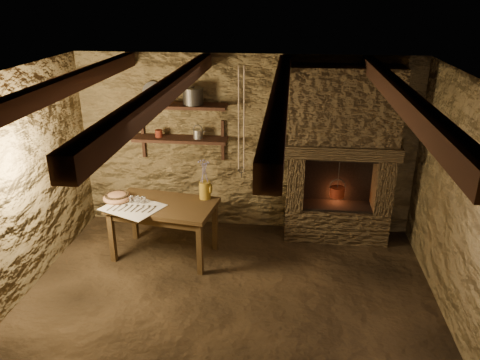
# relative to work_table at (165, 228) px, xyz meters

# --- Properties ---
(floor) EXTENTS (4.50, 4.50, 0.00)m
(floor) POSITION_rel_work_table_xyz_m (0.91, -1.05, -0.39)
(floor) COLOR black
(floor) RESTS_ON ground
(back_wall) EXTENTS (4.50, 0.04, 2.40)m
(back_wall) POSITION_rel_work_table_xyz_m (0.91, 0.95, 0.81)
(back_wall) COLOR #4C3C23
(back_wall) RESTS_ON floor
(left_wall) EXTENTS (0.04, 4.00, 2.40)m
(left_wall) POSITION_rel_work_table_xyz_m (-1.34, -1.05, 0.81)
(left_wall) COLOR #4C3C23
(left_wall) RESTS_ON floor
(right_wall) EXTENTS (0.04, 4.00, 2.40)m
(right_wall) POSITION_rel_work_table_xyz_m (3.16, -1.05, 0.81)
(right_wall) COLOR #4C3C23
(right_wall) RESTS_ON floor
(ceiling) EXTENTS (4.50, 4.00, 0.04)m
(ceiling) POSITION_rel_work_table_xyz_m (0.91, -1.05, 2.01)
(ceiling) COLOR black
(ceiling) RESTS_ON back_wall
(beam_far_left) EXTENTS (0.14, 3.95, 0.16)m
(beam_far_left) POSITION_rel_work_table_xyz_m (-0.59, -1.05, 1.92)
(beam_far_left) COLOR black
(beam_far_left) RESTS_ON ceiling
(beam_mid_left) EXTENTS (0.14, 3.95, 0.16)m
(beam_mid_left) POSITION_rel_work_table_xyz_m (0.41, -1.05, 1.92)
(beam_mid_left) COLOR black
(beam_mid_left) RESTS_ON ceiling
(beam_mid_right) EXTENTS (0.14, 3.95, 0.16)m
(beam_mid_right) POSITION_rel_work_table_xyz_m (1.41, -1.05, 1.92)
(beam_mid_right) COLOR black
(beam_mid_right) RESTS_ON ceiling
(beam_far_right) EXTENTS (0.14, 3.95, 0.16)m
(beam_far_right) POSITION_rel_work_table_xyz_m (2.41, -1.05, 1.92)
(beam_far_right) COLOR black
(beam_far_right) RESTS_ON ceiling
(shelf_lower) EXTENTS (1.25, 0.30, 0.04)m
(shelf_lower) POSITION_rel_work_table_xyz_m (0.06, 0.79, 0.91)
(shelf_lower) COLOR black
(shelf_lower) RESTS_ON back_wall
(shelf_upper) EXTENTS (1.25, 0.30, 0.04)m
(shelf_upper) POSITION_rel_work_table_xyz_m (0.06, 0.79, 1.36)
(shelf_upper) COLOR black
(shelf_upper) RESTS_ON back_wall
(hearth) EXTENTS (1.43, 0.51, 2.30)m
(hearth) POSITION_rel_work_table_xyz_m (2.16, 0.72, 0.84)
(hearth) COLOR #392C1C
(hearth) RESTS_ON floor
(work_table) EXTENTS (1.35, 0.90, 0.72)m
(work_table) POSITION_rel_work_table_xyz_m (0.00, 0.00, 0.00)
(work_table) COLOR #332311
(work_table) RESTS_ON floor
(linen_cloth) EXTENTS (0.81, 0.74, 0.01)m
(linen_cloth) POSITION_rel_work_table_xyz_m (-0.33, -0.15, 0.34)
(linen_cloth) COLOR beige
(linen_cloth) RESTS_ON work_table
(pewter_cutlery_row) EXTENTS (0.58, 0.41, 0.01)m
(pewter_cutlery_row) POSITION_rel_work_table_xyz_m (-0.33, -0.17, 0.35)
(pewter_cutlery_row) COLOR gray
(pewter_cutlery_row) RESTS_ON linen_cloth
(drinking_glasses) EXTENTS (0.21, 0.06, 0.08)m
(drinking_glasses) POSITION_rel_work_table_xyz_m (-0.31, -0.03, 0.38)
(drinking_glasses) COLOR silver
(drinking_glasses) RESTS_ON linen_cloth
(stoneware_jug) EXTENTS (0.17, 0.17, 0.50)m
(stoneware_jug) POSITION_rel_work_table_xyz_m (0.49, 0.21, 0.55)
(stoneware_jug) COLOR olive
(stoneware_jug) RESTS_ON work_table
(wooden_bowl) EXTENTS (0.39, 0.39, 0.12)m
(wooden_bowl) POSITION_rel_work_table_xyz_m (-0.58, 0.02, 0.37)
(wooden_bowl) COLOR #9C6743
(wooden_bowl) RESTS_ON work_table
(iron_stockpot) EXTENTS (0.32, 0.32, 0.20)m
(iron_stockpot) POSITION_rel_work_table_xyz_m (0.26, 0.79, 1.48)
(iron_stockpot) COLOR #302D2A
(iron_stockpot) RESTS_ON shelf_upper
(tin_pan) EXTENTS (0.28, 0.17, 0.26)m
(tin_pan) POSITION_rel_work_table_xyz_m (-0.30, 0.89, 1.52)
(tin_pan) COLOR #A7A8A3
(tin_pan) RESTS_ON shelf_upper
(small_kettle) EXTENTS (0.19, 0.15, 0.18)m
(small_kettle) POSITION_rel_work_table_xyz_m (0.30, 0.79, 0.99)
(small_kettle) COLOR #A7A8A3
(small_kettle) RESTS_ON shelf_lower
(rusty_tin) EXTENTS (0.11, 0.11, 0.10)m
(rusty_tin) POSITION_rel_work_table_xyz_m (-0.23, 0.79, 0.98)
(rusty_tin) COLOR #5D1C12
(rusty_tin) RESTS_ON shelf_lower
(red_pot) EXTENTS (0.25, 0.25, 0.54)m
(red_pot) POSITION_rel_work_table_xyz_m (2.15, 0.67, 0.31)
(red_pot) COLOR maroon
(red_pot) RESTS_ON hearth
(hanging_ropes) EXTENTS (0.08, 0.08, 1.20)m
(hanging_ropes) POSITION_rel_work_table_xyz_m (0.96, -0.00, 1.41)
(hanging_ropes) COLOR #C8AE8D
(hanging_ropes) RESTS_ON ceiling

